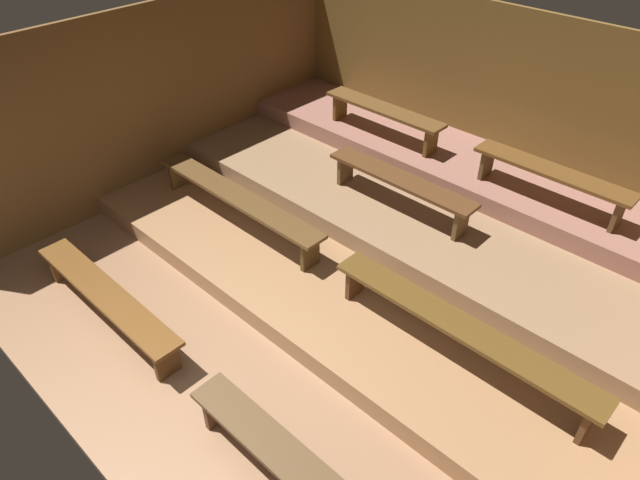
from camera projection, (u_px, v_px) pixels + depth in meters
ground at (354, 281)px, 6.31m from camera, size 7.18×6.23×0.08m
wall_back at (500, 103)px, 7.16m from camera, size 7.18×0.06×2.36m
wall_left at (168, 96)px, 7.34m from camera, size 0.06×6.23×2.36m
platform_lower at (395, 242)px, 6.64m from camera, size 6.38×3.98×0.22m
platform_middle at (432, 202)px, 6.91m from camera, size 6.38×2.57×0.22m
platform_upper at (464, 166)px, 7.16m from camera, size 6.38×1.24×0.22m
bench_floor_left at (106, 297)px, 5.57m from camera, size 2.21×0.31×0.39m
bench_floor_right at (300, 473)px, 4.10m from camera, size 2.21×0.31×0.39m
bench_lower_left at (237, 199)px, 6.56m from camera, size 2.60×0.31×0.39m
bench_lower_right at (460, 329)px, 4.92m from camera, size 2.60×0.31×0.39m
bench_middle_center at (400, 183)px, 6.44m from camera, size 1.89×0.31×0.39m
bench_upper_left at (384, 113)px, 7.41m from camera, size 1.76×0.31×0.39m
bench_upper_right at (551, 176)px, 6.15m from camera, size 1.76×0.31×0.39m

